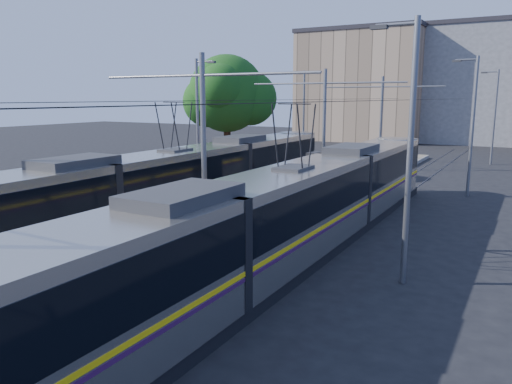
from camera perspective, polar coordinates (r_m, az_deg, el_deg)
The scene contains 13 objects.
ground at distance 14.13m, azimuth -25.34°, elevation -14.21°, with size 160.00×160.00×0.00m, color black.
platform at distance 27.03m, azimuth 5.22°, elevation -1.15°, with size 4.00×50.00×0.30m, color gray.
tactile_strip_left at distance 27.61m, azimuth 2.48°, elevation -0.53°, with size 0.70×50.00×0.01m, color gray.
tactile_strip_right at distance 26.45m, azimuth 8.10°, elevation -1.13°, with size 0.70×50.00×0.01m, color gray.
rails at distance 27.06m, azimuth 5.22°, elevation -1.43°, with size 8.71×70.00×0.03m.
tram_left at distance 23.37m, azimuth -9.10°, elevation 0.77°, with size 2.43×28.76×5.50m.
tram_right at distance 17.35m, azimuth 4.22°, elevation -2.11°, with size 2.43×30.78×5.50m.
catenary at distance 23.90m, azimuth 2.58°, elevation 7.91°, with size 9.20×70.00×7.00m.
street_lamps at distance 30.19m, azimuth 8.50°, elevation 7.76°, with size 15.18×38.22×8.00m.
shelter at distance 26.30m, azimuth 6.93°, elevation 1.84°, with size 0.88×1.27×2.61m.
tree at distance 35.83m, azimuth -2.68°, elevation 11.01°, with size 5.96×5.51×8.67m.
building_left at distance 70.31m, azimuth 12.41°, elevation 11.78°, with size 16.32×12.24×14.42m.
building_centre at distance 71.34m, azimuth 26.00°, elevation 11.04°, with size 18.36×14.28×14.66m.
Camera 1 is at (10.74, -7.17, 5.73)m, focal length 35.00 mm.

